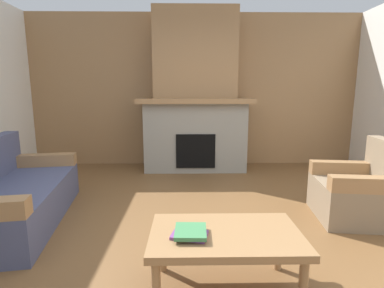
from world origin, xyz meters
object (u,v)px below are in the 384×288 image
object	(u,v)px
armchair	(360,192)
couch	(10,197)
coffee_table	(225,240)
fireplace	(195,102)

from	to	relation	value
armchair	couch	bearing A→B (deg)	-179.15
armchair	coffee_table	distance (m)	1.95
fireplace	armchair	distance (m)	2.87
fireplace	coffee_table	distance (m)	3.38
coffee_table	armchair	bearing A→B (deg)	35.79
couch	coffee_table	bearing A→B (deg)	-27.69
fireplace	coffee_table	size ratio (longest dim) A/B	2.70
fireplace	armchair	xyz separation A→B (m)	(1.69, -2.15, -0.87)
couch	fireplace	bearing A→B (deg)	48.47
armchair	coffee_table	world-z (taller)	armchair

